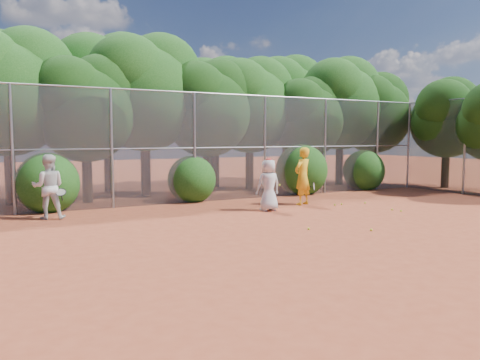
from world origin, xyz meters
TOP-DOWN VIEW (x-y plane):
  - ground at (0.00, 0.00)m, footprint 80.00×80.00m
  - fence_back at (-0.12, 6.00)m, footprint 20.05×0.09m
  - fence_side at (10.00, 3.00)m, footprint 0.09×6.09m
  - tree_1 at (-6.94, 8.54)m, footprint 4.64×4.03m
  - tree_2 at (-4.45, 7.83)m, footprint 3.99×3.47m
  - tree_3 at (-1.94, 8.84)m, footprint 4.89×4.26m
  - tree_4 at (0.55, 8.24)m, footprint 4.19×3.64m
  - tree_5 at (3.06, 9.04)m, footprint 4.51×3.92m
  - tree_6 at (5.55, 8.03)m, footprint 3.86×3.36m
  - tree_7 at (8.06, 8.64)m, footprint 4.77×4.14m
  - tree_8 at (10.05, 8.34)m, footprint 4.25×3.70m
  - tree_10 at (-2.93, 11.05)m, footprint 5.15×4.48m
  - tree_11 at (2.06, 10.64)m, footprint 4.64×4.03m
  - tree_12 at (6.56, 11.24)m, footprint 5.02×4.37m
  - tree_13 at (11.45, 5.03)m, footprint 3.86×3.36m
  - bush_0 at (-6.00, 6.30)m, footprint 2.00×2.00m
  - bush_1 at (-1.00, 6.30)m, footprint 1.80×1.80m
  - bush_2 at (4.00, 6.30)m, footprint 2.20×2.20m
  - bush_3 at (7.50, 6.30)m, footprint 1.90×1.90m
  - player_yellow at (2.10, 3.58)m, footprint 0.91×0.70m
  - player_teen at (0.31, 2.98)m, footprint 0.85×0.58m
  - player_white at (-6.15, 4.73)m, footprint 1.04×0.90m
  - ball_0 at (3.89, 1.10)m, footprint 0.07×0.07m
  - ball_1 at (4.23, 2.70)m, footprint 0.07×0.07m
  - ball_2 at (0.86, -1.10)m, footprint 0.07×0.07m
  - ball_3 at (3.93, 0.75)m, footprint 0.07×0.07m
  - ball_4 at (-0.46, -0.24)m, footprint 0.07×0.07m
  - ball_5 at (2.94, 2.82)m, footprint 0.07×0.07m
  - ball_6 at (3.27, 2.86)m, footprint 0.07×0.07m

SIDE VIEW (x-z plane):
  - ground at x=0.00m, z-range 0.00..0.00m
  - ball_0 at x=3.89m, z-range 0.00..0.07m
  - ball_1 at x=4.23m, z-range 0.00..0.07m
  - ball_2 at x=0.86m, z-range 0.00..0.07m
  - ball_3 at x=3.93m, z-range 0.00..0.07m
  - ball_4 at x=-0.46m, z-range 0.00..0.07m
  - ball_5 at x=2.94m, z-range 0.00..0.07m
  - ball_6 at x=3.27m, z-range 0.00..0.07m
  - player_teen at x=0.31m, z-range -0.01..1.71m
  - bush_1 at x=-1.00m, z-range 0.00..1.80m
  - player_white at x=-6.15m, z-range 0.00..1.89m
  - bush_3 at x=7.50m, z-range 0.00..1.90m
  - bush_0 at x=-6.00m, z-range 0.00..2.00m
  - player_yellow at x=2.10m, z-range 0.00..2.03m
  - bush_2 at x=4.00m, z-range 0.00..2.20m
  - fence_side at x=10.00m, z-range 0.04..4.06m
  - fence_back at x=-0.12m, z-range 0.04..4.06m
  - tree_6 at x=5.55m, z-range 0.82..6.11m
  - tree_13 at x=11.45m, z-range 0.82..6.11m
  - tree_2 at x=-4.45m, z-range 0.85..6.32m
  - tree_4 at x=0.55m, z-range 0.89..6.62m
  - tree_8 at x=10.05m, z-range 0.91..6.73m
  - tree_5 at x=3.06m, z-range 0.96..7.13m
  - tree_1 at x=-6.94m, z-range 0.99..7.34m
  - tree_11 at x=2.06m, z-range 0.99..7.34m
  - tree_7 at x=8.06m, z-range 1.02..7.54m
  - tree_3 at x=-1.94m, z-range 1.04..7.75m
  - tree_12 at x=6.56m, z-range 1.07..7.95m
  - tree_10 at x=-2.93m, z-range 1.10..8.16m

